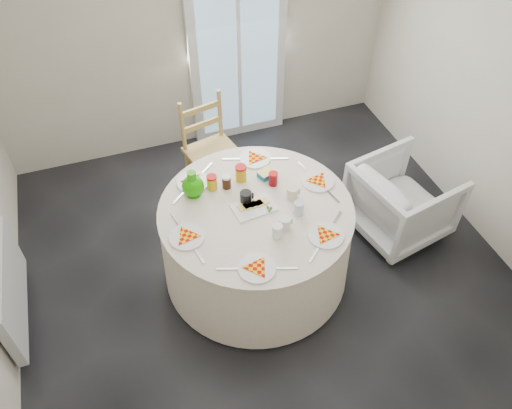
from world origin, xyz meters
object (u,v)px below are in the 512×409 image
object	(u,v)px
table	(256,242)
wooden_chair	(213,154)
radiator	(11,289)
green_pitcher	(193,184)
armchair	(403,197)

from	to	relation	value
table	wooden_chair	bearing A→B (deg)	92.91
table	wooden_chair	xyz separation A→B (m)	(-0.05, 1.06, 0.09)
radiator	wooden_chair	bearing A→B (deg)	26.29
wooden_chair	green_pitcher	size ratio (longest dim) A/B	4.58
wooden_chair	armchair	size ratio (longest dim) A/B	1.30
radiator	wooden_chair	world-z (taller)	wooden_chair
green_pitcher	radiator	bearing A→B (deg)	174.11
wooden_chair	armchair	distance (m)	1.75
table	armchair	xyz separation A→B (m)	(1.37, 0.05, 0.02)
armchair	green_pitcher	size ratio (longest dim) A/B	3.52
table	wooden_chair	world-z (taller)	wooden_chair
table	wooden_chair	size ratio (longest dim) A/B	1.51
radiator	armchair	size ratio (longest dim) A/B	1.30
green_pitcher	wooden_chair	bearing A→B (deg)	54.21
table	wooden_chair	distance (m)	1.06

